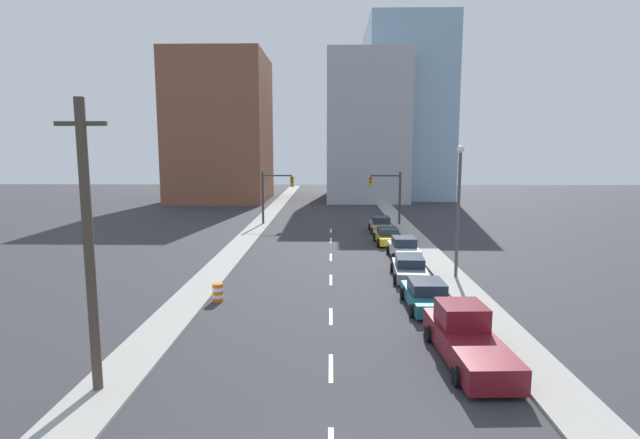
{
  "coord_description": "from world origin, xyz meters",
  "views": [
    {
      "loc": [
        -0.03,
        -10.18,
        7.99
      ],
      "look_at": [
        -0.89,
        30.2,
        2.2
      ],
      "focal_mm": 28.0,
      "sensor_mm": 36.0,
      "label": 1
    }
  ],
  "objects_px": {
    "traffic_signal_right": "(391,191)",
    "sedan_teal": "(427,295)",
    "utility_pole_left_near": "(89,247)",
    "pickup_truck_maroon": "(467,339)",
    "sedan_gray": "(410,268)",
    "sedan_white": "(404,248)",
    "sedan_yellow": "(388,236)",
    "street_lamp": "(459,203)",
    "traffic_signal_left": "(272,191)",
    "traffic_barrel": "(218,292)",
    "sedan_tan": "(381,225)"
  },
  "relations": [
    {
      "from": "traffic_signal_right",
      "to": "sedan_teal",
      "type": "height_order",
      "value": "traffic_signal_right"
    },
    {
      "from": "utility_pole_left_near",
      "to": "pickup_truck_maroon",
      "type": "bearing_deg",
      "value": 12.62
    },
    {
      "from": "sedan_gray",
      "to": "sedan_white",
      "type": "bearing_deg",
      "value": 88.37
    },
    {
      "from": "sedan_yellow",
      "to": "pickup_truck_maroon",
      "type": "bearing_deg",
      "value": -90.59
    },
    {
      "from": "pickup_truck_maroon",
      "to": "sedan_white",
      "type": "distance_m",
      "value": 17.8
    },
    {
      "from": "utility_pole_left_near",
      "to": "sedan_gray",
      "type": "xyz_separation_m",
      "value": [
        12.56,
        14.88,
        -4.27
      ]
    },
    {
      "from": "street_lamp",
      "to": "sedan_gray",
      "type": "xyz_separation_m",
      "value": [
        -2.83,
        0.11,
        -4.11
      ]
    },
    {
      "from": "traffic_signal_right",
      "to": "traffic_signal_left",
      "type": "bearing_deg",
      "value": 180.0
    },
    {
      "from": "traffic_signal_left",
      "to": "street_lamp",
      "type": "height_order",
      "value": "street_lamp"
    },
    {
      "from": "utility_pole_left_near",
      "to": "sedan_white",
      "type": "height_order",
      "value": "utility_pole_left_near"
    },
    {
      "from": "utility_pole_left_near",
      "to": "sedan_yellow",
      "type": "relative_size",
      "value": 2.14
    },
    {
      "from": "utility_pole_left_near",
      "to": "sedan_yellow",
      "type": "xyz_separation_m",
      "value": [
        12.46,
        26.04,
        -4.25
      ]
    },
    {
      "from": "utility_pole_left_near",
      "to": "sedan_yellow",
      "type": "distance_m",
      "value": 29.18
    },
    {
      "from": "sedan_teal",
      "to": "sedan_white",
      "type": "height_order",
      "value": "sedan_white"
    },
    {
      "from": "sedan_white",
      "to": "street_lamp",
      "type": "bearing_deg",
      "value": -69.87
    },
    {
      "from": "utility_pole_left_near",
      "to": "traffic_barrel",
      "type": "bearing_deg",
      "value": 80.02
    },
    {
      "from": "sedan_white",
      "to": "pickup_truck_maroon",
      "type": "bearing_deg",
      "value": -92.14
    },
    {
      "from": "sedan_teal",
      "to": "traffic_signal_right",
      "type": "bearing_deg",
      "value": 86.09
    },
    {
      "from": "sedan_teal",
      "to": "sedan_tan",
      "type": "xyz_separation_m",
      "value": [
        -0.04,
        22.86,
        0.04
      ]
    },
    {
      "from": "street_lamp",
      "to": "sedan_teal",
      "type": "distance_m",
      "value": 7.57
    },
    {
      "from": "traffic_barrel",
      "to": "sedan_yellow",
      "type": "bearing_deg",
      "value": 56.39
    },
    {
      "from": "utility_pole_left_near",
      "to": "street_lamp",
      "type": "distance_m",
      "value": 21.33
    },
    {
      "from": "sedan_yellow",
      "to": "sedan_white",
      "type": "bearing_deg",
      "value": -85.4
    },
    {
      "from": "utility_pole_left_near",
      "to": "traffic_barrel",
      "type": "relative_size",
      "value": 10.03
    },
    {
      "from": "utility_pole_left_near",
      "to": "sedan_teal",
      "type": "distance_m",
      "value": 16.04
    },
    {
      "from": "sedan_yellow",
      "to": "traffic_signal_right",
      "type": "bearing_deg",
      "value": 80.62
    },
    {
      "from": "traffic_signal_left",
      "to": "sedan_gray",
      "type": "bearing_deg",
      "value": -62.85
    },
    {
      "from": "pickup_truck_maroon",
      "to": "sedan_yellow",
      "type": "height_order",
      "value": "pickup_truck_maroon"
    },
    {
      "from": "street_lamp",
      "to": "sedan_tan",
      "type": "relative_size",
      "value": 1.84
    },
    {
      "from": "traffic_barrel",
      "to": "sedan_yellow",
      "type": "height_order",
      "value": "sedan_yellow"
    },
    {
      "from": "traffic_barrel",
      "to": "sedan_white",
      "type": "xyz_separation_m",
      "value": [
        11.29,
        10.76,
        0.22
      ]
    },
    {
      "from": "traffic_signal_right",
      "to": "sedan_gray",
      "type": "distance_m",
      "value": 21.74
    },
    {
      "from": "pickup_truck_maroon",
      "to": "sedan_white",
      "type": "height_order",
      "value": "pickup_truck_maroon"
    },
    {
      "from": "sedan_white",
      "to": "sedan_tan",
      "type": "bearing_deg",
      "value": 91.35
    },
    {
      "from": "utility_pole_left_near",
      "to": "street_lamp",
      "type": "height_order",
      "value": "utility_pole_left_near"
    },
    {
      "from": "traffic_signal_right",
      "to": "street_lamp",
      "type": "distance_m",
      "value": 21.69
    },
    {
      "from": "sedan_yellow",
      "to": "sedan_tan",
      "type": "relative_size",
      "value": 1.01
    },
    {
      "from": "sedan_teal",
      "to": "sedan_white",
      "type": "bearing_deg",
      "value": 86.36
    },
    {
      "from": "traffic_signal_right",
      "to": "pickup_truck_maroon",
      "type": "relative_size",
      "value": 0.87
    },
    {
      "from": "sedan_gray",
      "to": "utility_pole_left_near",
      "type": "bearing_deg",
      "value": -127.05
    },
    {
      "from": "traffic_signal_left",
      "to": "sedan_yellow",
      "type": "bearing_deg",
      "value": -43.4
    },
    {
      "from": "traffic_barrel",
      "to": "street_lamp",
      "type": "xyz_separation_m",
      "value": [
        13.64,
        4.85,
        4.26
      ]
    },
    {
      "from": "traffic_signal_left",
      "to": "sedan_tan",
      "type": "bearing_deg",
      "value": -22.04
    },
    {
      "from": "utility_pole_left_near",
      "to": "street_lamp",
      "type": "xyz_separation_m",
      "value": [
        15.39,
        14.77,
        -0.15
      ]
    },
    {
      "from": "utility_pole_left_near",
      "to": "traffic_signal_left",
      "type": "bearing_deg",
      "value": 87.58
    },
    {
      "from": "sedan_teal",
      "to": "sedan_yellow",
      "type": "bearing_deg",
      "value": 89.13
    },
    {
      "from": "utility_pole_left_near",
      "to": "sedan_tan",
      "type": "relative_size",
      "value": 2.15
    },
    {
      "from": "utility_pole_left_near",
      "to": "sedan_teal",
      "type": "height_order",
      "value": "utility_pole_left_near"
    },
    {
      "from": "sedan_yellow",
      "to": "sedan_tan",
      "type": "bearing_deg",
      "value": 88.36
    },
    {
      "from": "traffic_signal_left",
      "to": "street_lamp",
      "type": "distance_m",
      "value": 25.69
    }
  ]
}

